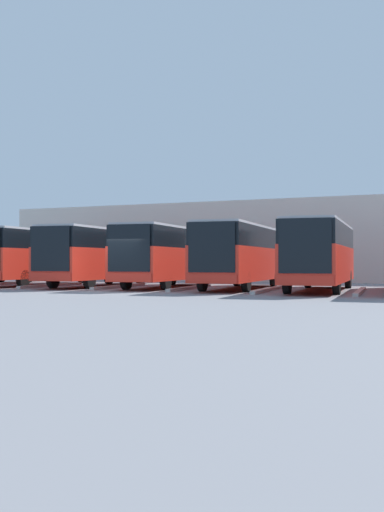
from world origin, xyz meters
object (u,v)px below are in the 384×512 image
(bus_1, at_px, (320,253))
(bus_2, at_px, (241,253))
(bus_4, at_px, (100,254))
(bus_3, at_px, (169,254))
(bus_5, at_px, (39,255))

(bus_1, height_order, bus_2, same)
(bus_4, bearing_deg, bus_2, 173.56)
(bus_2, relative_size, bus_3, 1.00)
(bus_5, bearing_deg, bus_2, 173.48)
(bus_5, bearing_deg, bus_4, 173.32)
(bus_2, height_order, bus_4, same)
(bus_2, height_order, bus_5, same)
(bus_4, xyz_separation_m, bus_5, (4.32, 0.01, 0.00))
(bus_3, relative_size, bus_5, 1.00)
(bus_1, relative_size, bus_5, 1.00)
(bus_2, distance_m, bus_5, 12.97)
(bus_2, distance_m, bus_3, 4.33)
(bus_1, bearing_deg, bus_5, -8.46)
(bus_4, bearing_deg, bus_3, 176.94)
(bus_4, height_order, bus_5, same)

